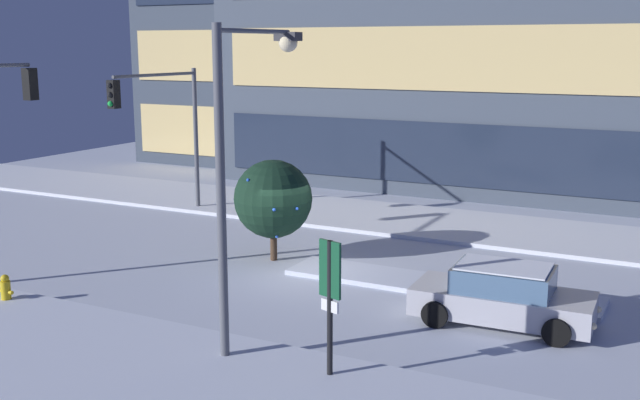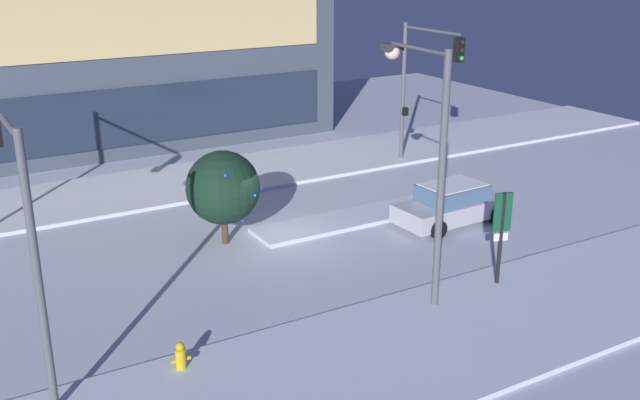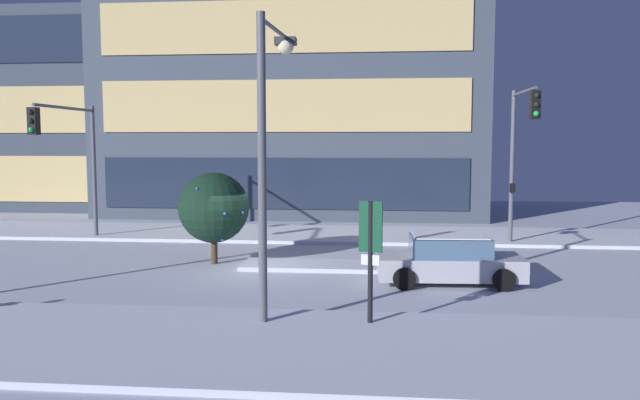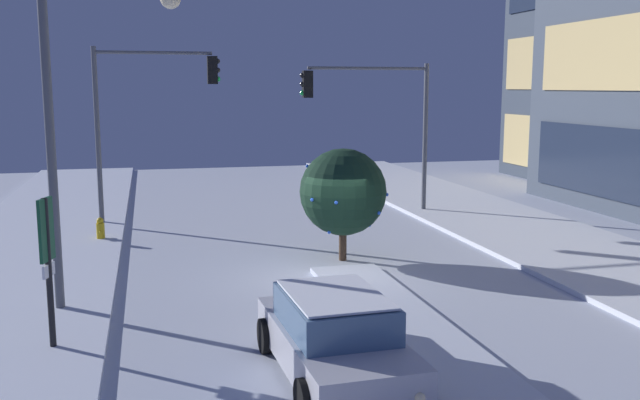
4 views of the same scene
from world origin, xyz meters
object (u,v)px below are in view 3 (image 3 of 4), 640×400
(street_lamp_arched, at_px, (270,124))
(parking_info_sign, at_px, (371,248))
(decorated_tree_median, at_px, (214,208))
(traffic_light_corner_far_right, at_px, (521,140))
(traffic_light_corner_far_left, at_px, (70,146))
(car_near, at_px, (449,261))

(street_lamp_arched, xyz_separation_m, parking_info_sign, (2.42, -0.67, -2.85))
(parking_info_sign, xyz_separation_m, decorated_tree_median, (-5.62, 7.22, 0.11))
(parking_info_sign, distance_m, decorated_tree_median, 9.15)
(traffic_light_corner_far_right, height_order, street_lamp_arched, street_lamp_arched)
(street_lamp_arched, distance_m, decorated_tree_median, 7.78)
(parking_info_sign, bearing_deg, street_lamp_arched, 91.11)
(parking_info_sign, bearing_deg, traffic_light_corner_far_right, -10.43)
(traffic_light_corner_far_left, distance_m, parking_info_sign, 16.36)
(traffic_light_corner_far_right, distance_m, street_lamp_arched, 13.10)
(street_lamp_arched, bearing_deg, parking_info_sign, -102.02)
(car_near, bearing_deg, traffic_light_corner_far_right, 59.18)
(street_lamp_arched, relative_size, parking_info_sign, 2.43)
(car_near, height_order, street_lamp_arched, street_lamp_arched)
(car_near, relative_size, traffic_light_corner_far_right, 0.70)
(street_lamp_arched, xyz_separation_m, decorated_tree_median, (-3.19, 6.55, -2.74))
(traffic_light_corner_far_left, xyz_separation_m, traffic_light_corner_far_right, (18.05, 0.60, 0.21))
(car_near, relative_size, decorated_tree_median, 1.39)
(car_near, height_order, decorated_tree_median, decorated_tree_median)
(traffic_light_corner_far_right, bearing_deg, traffic_light_corner_far_left, -88.09)
(traffic_light_corner_far_right, xyz_separation_m, street_lamp_arched, (-8.05, -10.33, 0.38))
(traffic_light_corner_far_left, distance_m, street_lamp_arched, 13.96)
(car_near, xyz_separation_m, parking_info_sign, (-2.31, -4.86, 1.17))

